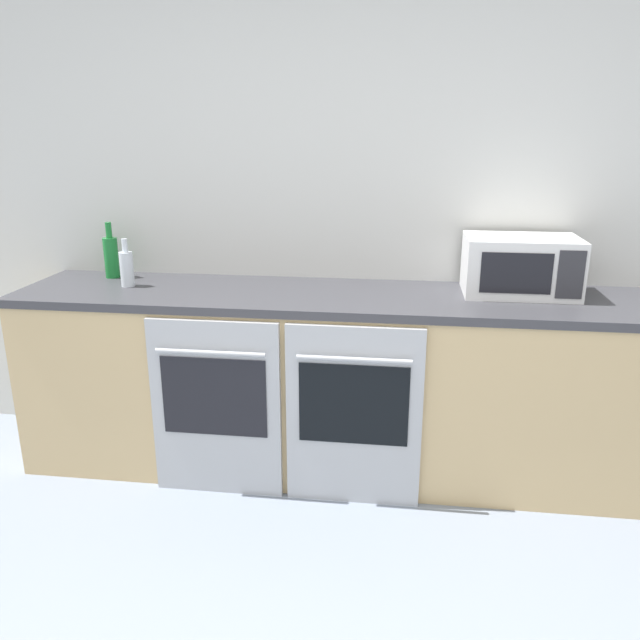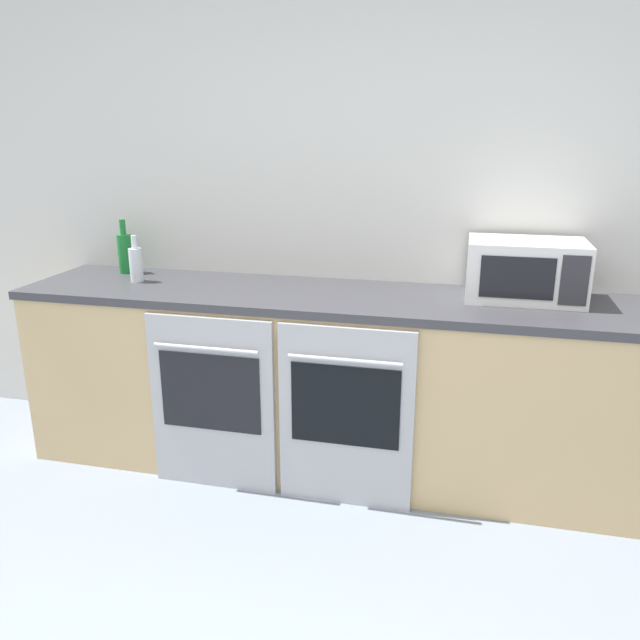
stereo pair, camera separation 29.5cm
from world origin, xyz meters
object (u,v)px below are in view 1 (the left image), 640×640
object	(u,v)px
microwave	(520,266)
bottle_clear	(127,268)
oven_left	(216,408)
bottle_green	(111,256)
oven_right	(354,416)

from	to	relation	value
microwave	bottle_clear	size ratio (longest dim) A/B	2.18
oven_left	bottle_green	xyz separation A→B (m)	(-0.69, 0.51, 0.59)
oven_right	microwave	size ratio (longest dim) A/B	1.65
microwave	bottle_clear	xyz separation A→B (m)	(-1.90, -0.10, -0.04)
oven_right	microwave	world-z (taller)	microwave
oven_left	oven_right	size ratio (longest dim) A/B	1.00
microwave	bottle_green	size ratio (longest dim) A/B	1.79
microwave	bottle_green	bearing A→B (deg)	177.94
oven_left	bottle_clear	xyz separation A→B (m)	(-0.52, 0.34, 0.57)
microwave	oven_left	bearing A→B (deg)	-162.42
oven_left	bottle_clear	bearing A→B (deg)	147.43
bottle_clear	microwave	bearing A→B (deg)	3.04
bottle_green	oven_right	bearing A→B (deg)	-21.12
oven_right	bottle_clear	bearing A→B (deg)	163.88
bottle_clear	oven_left	bearing A→B (deg)	-32.57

